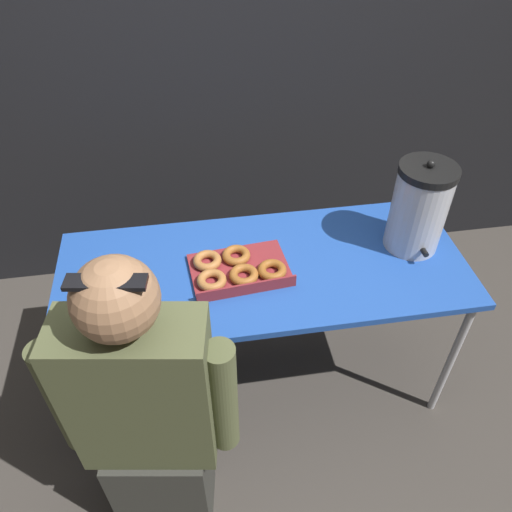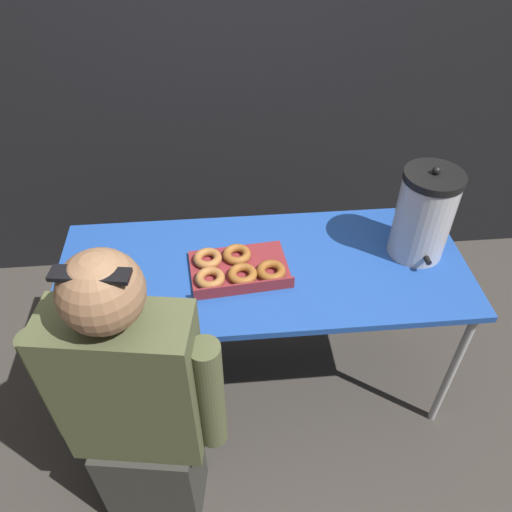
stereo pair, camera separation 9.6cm
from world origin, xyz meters
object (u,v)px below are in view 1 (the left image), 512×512
(cell_phone, at_px, (103,297))
(coffee_urn, at_px, (419,208))
(person_seated, at_px, (149,421))
(donut_box, at_px, (237,269))

(cell_phone, bearing_deg, coffee_urn, -24.73)
(person_seated, bearing_deg, coffee_urn, -142.94)
(coffee_urn, distance_m, cell_phone, 1.24)
(coffee_urn, relative_size, cell_phone, 2.48)
(person_seated, bearing_deg, cell_phone, -62.90)
(donut_box, bearing_deg, coffee_urn, -0.32)
(donut_box, relative_size, cell_phone, 2.49)
(donut_box, bearing_deg, cell_phone, -179.52)
(donut_box, height_order, person_seated, person_seated)
(coffee_urn, distance_m, person_seated, 1.25)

